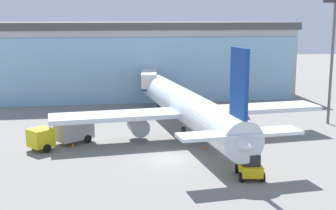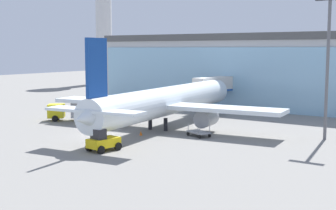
{
  "view_description": "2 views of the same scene",
  "coord_description": "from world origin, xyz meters",
  "px_view_note": "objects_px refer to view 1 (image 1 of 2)",
  "views": [
    {
      "loc": [
        -6.0,
        -44.1,
        13.95
      ],
      "look_at": [
        1.27,
        8.66,
        3.76
      ],
      "focal_mm": 50.0,
      "sensor_mm": 36.0,
      "label": 1
    },
    {
      "loc": [
        38.27,
        -40.64,
        10.24
      ],
      "look_at": [
        3.03,
        10.03,
        2.81
      ],
      "focal_mm": 50.0,
      "sensor_mm": 36.0,
      "label": 2
    }
  ],
  "objects_px": {
    "apron_light_mast": "(333,49)",
    "catering_truck": "(64,132)",
    "airplane": "(188,108)",
    "safety_cone_nose": "(205,148)",
    "pushback_tug": "(250,167)",
    "jet_bridge": "(149,79)",
    "baggage_cart": "(250,136)",
    "safety_cone_wingtip": "(73,145)"
  },
  "relations": [
    {
      "from": "jet_bridge",
      "to": "catering_truck",
      "type": "xyz_separation_m",
      "value": [
        -11.56,
        -21.86,
        -2.8
      ]
    },
    {
      "from": "catering_truck",
      "to": "safety_cone_nose",
      "type": "distance_m",
      "value": 15.42
    },
    {
      "from": "airplane",
      "to": "safety_cone_nose",
      "type": "bearing_deg",
      "value": 179.99
    },
    {
      "from": "jet_bridge",
      "to": "airplane",
      "type": "distance_m",
      "value": 19.83
    },
    {
      "from": "airplane",
      "to": "catering_truck",
      "type": "distance_m",
      "value": 14.41
    },
    {
      "from": "apron_light_mast",
      "to": "catering_truck",
      "type": "relative_size",
      "value": 2.27
    },
    {
      "from": "baggage_cart",
      "to": "jet_bridge",
      "type": "bearing_deg",
      "value": 134.21
    },
    {
      "from": "apron_light_mast",
      "to": "jet_bridge",
      "type": "bearing_deg",
      "value": 144.27
    },
    {
      "from": "jet_bridge",
      "to": "catering_truck",
      "type": "bearing_deg",
      "value": 158.54
    },
    {
      "from": "apron_light_mast",
      "to": "safety_cone_nose",
      "type": "bearing_deg",
      "value": -151.96
    },
    {
      "from": "safety_cone_nose",
      "to": "safety_cone_wingtip",
      "type": "height_order",
      "value": "same"
    },
    {
      "from": "apron_light_mast",
      "to": "catering_truck",
      "type": "xyz_separation_m",
      "value": [
        -33.58,
        -6.03,
        -8.25
      ]
    },
    {
      "from": "baggage_cart",
      "to": "pushback_tug",
      "type": "bearing_deg",
      "value": -86.21
    },
    {
      "from": "airplane",
      "to": "baggage_cart",
      "type": "relative_size",
      "value": 11.71
    },
    {
      "from": "apron_light_mast",
      "to": "safety_cone_nose",
      "type": "distance_m",
      "value": 23.21
    },
    {
      "from": "apron_light_mast",
      "to": "baggage_cart",
      "type": "relative_size",
      "value": 5.03
    },
    {
      "from": "pushback_tug",
      "to": "safety_cone_wingtip",
      "type": "bearing_deg",
      "value": 60.76
    },
    {
      "from": "airplane",
      "to": "pushback_tug",
      "type": "distance_m",
      "value": 15.52
    },
    {
      "from": "jet_bridge",
      "to": "airplane",
      "type": "xyz_separation_m",
      "value": [
        2.55,
        -19.65,
        -0.87
      ]
    },
    {
      "from": "apron_light_mast",
      "to": "baggage_cart",
      "type": "xyz_separation_m",
      "value": [
        -12.67,
        -6.66,
        -9.21
      ]
    },
    {
      "from": "jet_bridge",
      "to": "safety_cone_nose",
      "type": "bearing_deg",
      "value": -166.31
    },
    {
      "from": "catering_truck",
      "to": "pushback_tug",
      "type": "bearing_deg",
      "value": 104.44
    },
    {
      "from": "safety_cone_nose",
      "to": "apron_light_mast",
      "type": "bearing_deg",
      "value": 28.04
    },
    {
      "from": "airplane",
      "to": "safety_cone_wingtip",
      "type": "relative_size",
      "value": 67.99
    },
    {
      "from": "jet_bridge",
      "to": "catering_truck",
      "type": "height_order",
      "value": "jet_bridge"
    },
    {
      "from": "catering_truck",
      "to": "pushback_tug",
      "type": "relative_size",
      "value": 2.08
    },
    {
      "from": "apron_light_mast",
      "to": "airplane",
      "type": "distance_m",
      "value": 20.82
    },
    {
      "from": "safety_cone_nose",
      "to": "pushback_tug",
      "type": "bearing_deg",
      "value": -76.67
    },
    {
      "from": "apron_light_mast",
      "to": "safety_cone_wingtip",
      "type": "relative_size",
      "value": 29.19
    },
    {
      "from": "airplane",
      "to": "safety_cone_nose",
      "type": "xyz_separation_m",
      "value": [
        0.75,
        -6.16,
        -3.13
      ]
    },
    {
      "from": "airplane",
      "to": "safety_cone_nose",
      "type": "relative_size",
      "value": 67.99
    },
    {
      "from": "baggage_cart",
      "to": "safety_cone_nose",
      "type": "xyz_separation_m",
      "value": [
        -6.04,
        -3.3,
        -0.23
      ]
    },
    {
      "from": "pushback_tug",
      "to": "apron_light_mast",
      "type": "bearing_deg",
      "value": -33.97
    },
    {
      "from": "airplane",
      "to": "catering_truck",
      "type": "relative_size",
      "value": 5.28
    },
    {
      "from": "airplane",
      "to": "safety_cone_nose",
      "type": "height_order",
      "value": "airplane"
    },
    {
      "from": "jet_bridge",
      "to": "safety_cone_nose",
      "type": "height_order",
      "value": "jet_bridge"
    },
    {
      "from": "catering_truck",
      "to": "baggage_cart",
      "type": "distance_m",
      "value": 20.94
    },
    {
      "from": "baggage_cart",
      "to": "safety_cone_nose",
      "type": "distance_m",
      "value": 6.89
    },
    {
      "from": "jet_bridge",
      "to": "airplane",
      "type": "relative_size",
      "value": 0.34
    },
    {
      "from": "pushback_tug",
      "to": "safety_cone_nose",
      "type": "height_order",
      "value": "pushback_tug"
    },
    {
      "from": "catering_truck",
      "to": "jet_bridge",
      "type": "bearing_deg",
      "value": -156.32
    },
    {
      "from": "baggage_cart",
      "to": "safety_cone_wingtip",
      "type": "distance_m",
      "value": 19.91
    }
  ]
}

